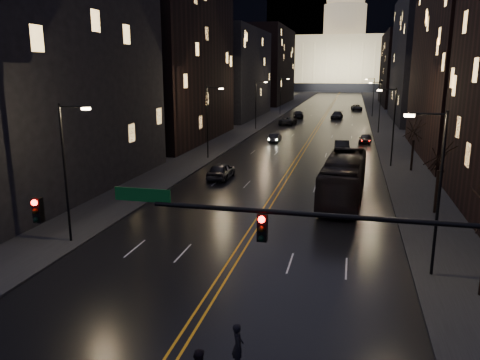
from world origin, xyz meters
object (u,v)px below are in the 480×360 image
Objects in this scene: traffic_signal at (331,247)px; bus at (344,179)px; oncoming_car_b at (275,138)px; receding_car_a at (342,147)px; pedestrian_a at (238,346)px; oncoming_car_a at (221,171)px.

bus is (0.04, 24.63, -3.21)m from traffic_signal.
bus is 3.18× the size of oncoming_car_b.
traffic_signal is 1.28× the size of bus.
receding_car_a is 48.28m from pedestrian_a.
bus reaches higher than pedestrian_a.
traffic_signal is 48.25m from receding_car_a.
traffic_signal is 9.55× the size of pedestrian_a.
oncoming_car_a is 2.76× the size of pedestrian_a.
traffic_signal is at bearing 113.11° from oncoming_car_a.
oncoming_car_b is (-11.00, 31.14, -1.19)m from bus.
traffic_signal reaches higher than receding_car_a.
oncoming_car_a is 0.96× the size of receding_car_a.
receding_car_a is at bearing -122.07° from oncoming_car_a.
bus reaches higher than oncoming_car_b.
traffic_signal reaches higher than bus.
receding_car_a is 2.87× the size of pedestrian_a.
receding_car_a reaches higher than oncoming_car_b.
traffic_signal is at bearing -93.72° from receding_car_a.
oncoming_car_b is 0.82× the size of receding_car_a.
receding_car_a reaches higher than oncoming_car_a.
oncoming_car_b is (1.39, 25.92, -0.15)m from oncoming_car_a.
oncoming_car_a is 21.65m from receding_car_a.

